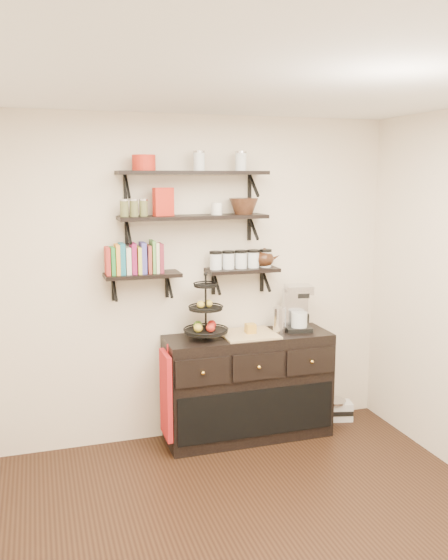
# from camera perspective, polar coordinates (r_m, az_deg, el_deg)

# --- Properties ---
(floor) EXTENTS (3.50, 3.50, 0.00)m
(floor) POSITION_cam_1_polar(r_m,az_deg,el_deg) (3.91, 3.98, -24.51)
(floor) COLOR black
(floor) RESTS_ON ground
(ceiling) EXTENTS (3.50, 3.50, 0.02)m
(ceiling) POSITION_cam_1_polar(r_m,az_deg,el_deg) (3.26, 4.59, 18.59)
(ceiling) COLOR white
(ceiling) RESTS_ON back_wall
(back_wall) EXTENTS (3.50, 0.02, 2.70)m
(back_wall) POSITION_cam_1_polar(r_m,az_deg,el_deg) (4.96, -3.30, -0.01)
(back_wall) COLOR beige
(back_wall) RESTS_ON ground
(shelf_top) EXTENTS (1.20, 0.27, 0.23)m
(shelf_top) POSITION_cam_1_polar(r_m,az_deg,el_deg) (4.76, -3.01, 10.23)
(shelf_top) COLOR black
(shelf_top) RESTS_ON back_wall
(shelf_mid) EXTENTS (1.20, 0.27, 0.23)m
(shelf_mid) POSITION_cam_1_polar(r_m,az_deg,el_deg) (4.77, -2.97, 6.03)
(shelf_mid) COLOR black
(shelf_mid) RESTS_ON back_wall
(shelf_low_left) EXTENTS (0.60, 0.25, 0.23)m
(shelf_low_left) POSITION_cam_1_polar(r_m,az_deg,el_deg) (4.75, -7.87, 0.41)
(shelf_low_left) COLOR black
(shelf_low_left) RESTS_ON back_wall
(shelf_low_right) EXTENTS (0.60, 0.25, 0.23)m
(shelf_low_right) POSITION_cam_1_polar(r_m,az_deg,el_deg) (4.96, 1.74, 0.91)
(shelf_low_right) COLOR black
(shelf_low_right) RESTS_ON back_wall
(cookbooks) EXTENTS (0.43, 0.15, 0.26)m
(cookbooks) POSITION_cam_1_polar(r_m,az_deg,el_deg) (4.72, -8.54, 2.02)
(cookbooks) COLOR #A22B24
(cookbooks) RESTS_ON shelf_low_left
(glass_canisters) EXTENTS (0.54, 0.10, 0.13)m
(glass_canisters) POSITION_cam_1_polar(r_m,az_deg,el_deg) (4.94, 1.64, 1.90)
(glass_canisters) COLOR silver
(glass_canisters) RESTS_ON shelf_low_right
(sideboard) EXTENTS (1.40, 0.50, 0.92)m
(sideboard) POSITION_cam_1_polar(r_m,az_deg,el_deg) (5.10, 2.32, -10.16)
(sideboard) COLOR black
(sideboard) RESTS_ON floor
(fruit_stand) EXTENTS (0.36, 0.36, 0.52)m
(fruit_stand) POSITION_cam_1_polar(r_m,az_deg,el_deg) (4.82, -1.74, -3.57)
(fruit_stand) COLOR black
(fruit_stand) RESTS_ON sideboard
(candle) EXTENTS (0.08, 0.08, 0.08)m
(candle) POSITION_cam_1_polar(r_m,az_deg,el_deg) (4.96, 2.56, -4.67)
(candle) COLOR #BB892B
(candle) RESTS_ON sideboard
(coffee_maker) EXTENTS (0.25, 0.24, 0.40)m
(coffee_maker) POSITION_cam_1_polar(r_m,az_deg,el_deg) (5.11, 7.04, -2.75)
(coffee_maker) COLOR black
(coffee_maker) RESTS_ON sideboard
(thermal_carafe) EXTENTS (0.11, 0.11, 0.22)m
(thermal_carafe) POSITION_cam_1_polar(r_m,az_deg,el_deg) (5.02, 5.36, -3.89)
(thermal_carafe) COLOR silver
(thermal_carafe) RESTS_ON sideboard
(apron) EXTENTS (0.04, 0.30, 0.69)m
(apron) POSITION_cam_1_polar(r_m,az_deg,el_deg) (4.81, -5.61, -10.96)
(apron) COLOR #AA1612
(apron) RESTS_ON sideboard
(radio) EXTENTS (0.34, 0.25, 0.19)m
(radio) POSITION_cam_1_polar(r_m,az_deg,el_deg) (5.65, 10.58, -12.19)
(radio) COLOR silver
(radio) RESTS_ON floor
(recipe_box) EXTENTS (0.17, 0.10, 0.22)m
(recipe_box) POSITION_cam_1_polar(r_m,az_deg,el_deg) (4.70, -5.86, 7.50)
(recipe_box) COLOR #B42314
(recipe_box) RESTS_ON shelf_mid
(walnut_bowl) EXTENTS (0.24, 0.24, 0.13)m
(walnut_bowl) POSITION_cam_1_polar(r_m,az_deg,el_deg) (4.89, 1.90, 7.11)
(walnut_bowl) COLOR black
(walnut_bowl) RESTS_ON shelf_mid
(ramekins) EXTENTS (0.09, 0.09, 0.10)m
(ramekins) POSITION_cam_1_polar(r_m,az_deg,el_deg) (4.81, -0.71, 6.87)
(ramekins) COLOR white
(ramekins) RESTS_ON shelf_mid
(teapot) EXTENTS (0.24, 0.19, 0.16)m
(teapot) POSITION_cam_1_polar(r_m,az_deg,el_deg) (5.01, 3.91, 2.18)
(teapot) COLOR #331B0F
(teapot) RESTS_ON shelf_low_right
(red_pot) EXTENTS (0.18, 0.18, 0.12)m
(red_pot) POSITION_cam_1_polar(r_m,az_deg,el_deg) (4.67, -7.72, 11.13)
(red_pot) COLOR #B42314
(red_pot) RESTS_ON shelf_top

